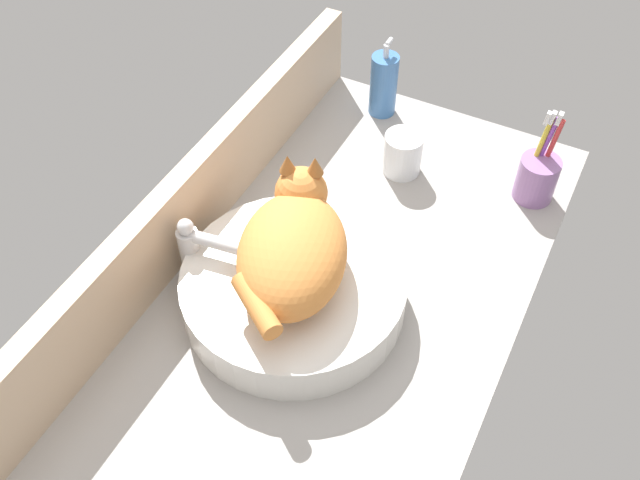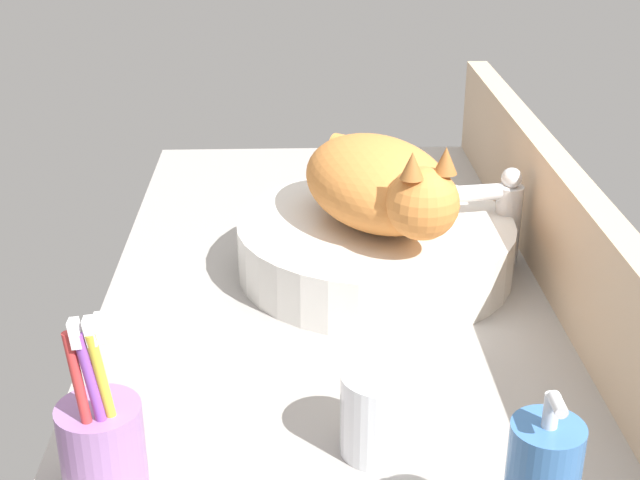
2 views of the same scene
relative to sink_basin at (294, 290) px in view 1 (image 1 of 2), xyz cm
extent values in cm
cube|color=#9E9993|center=(4.42, -5.12, -5.64)|extent=(112.73, 59.93, 4.00)
cube|color=#CCAD8C|center=(4.42, 23.05, 4.50)|extent=(112.73, 3.60, 16.27)
cylinder|color=silver|center=(0.00, 0.00, 0.00)|extent=(36.78, 36.78, 7.27)
ellipsoid|color=orange|center=(0.00, 0.00, 9.14)|extent=(29.48, 24.95, 11.00)
sphere|color=orange|center=(11.06, 4.33, 10.64)|extent=(8.80, 8.80, 8.80)
cone|color=#A4632D|center=(11.18, 6.75, 16.04)|extent=(2.80, 2.80, 3.20)
cone|color=#A4632D|center=(12.79, 2.65, 16.04)|extent=(2.80, 2.80, 3.20)
cylinder|color=orange|center=(-11.29, -0.32, 9.64)|extent=(8.83, 10.90, 3.20)
cylinder|color=silver|center=(-2.52, 18.25, 1.86)|extent=(3.60, 3.60, 11.00)
cylinder|color=silver|center=(-1.83, 13.29, 6.76)|extent=(3.55, 10.21, 2.20)
sphere|color=silver|center=(-2.52, 18.25, 8.56)|extent=(2.80, 2.80, 2.80)
cylinder|color=#3F72B2|center=(53.63, 7.88, 3.17)|extent=(5.72, 5.72, 13.60)
cylinder|color=silver|center=(53.63, 7.88, 11.37)|extent=(1.20, 1.20, 2.80)
cylinder|color=silver|center=(54.83, 7.88, 12.77)|extent=(2.20, 1.00, 1.00)
cylinder|color=#996BA8|center=(43.18, -28.13, 0.77)|extent=(7.52, 7.52, 8.81)
cylinder|color=#D13838|center=(45.17, -28.63, 5.26)|extent=(1.28, 2.39, 17.03)
cube|color=white|center=(45.17, -28.63, 13.76)|extent=(1.25, 1.01, 2.49)
cylinder|color=yellow|center=(44.32, -26.76, 5.26)|extent=(2.64, 2.36, 17.02)
cube|color=white|center=(44.32, -26.76, 13.76)|extent=(1.45, 1.00, 2.57)
cylinder|color=purple|center=(44.88, -27.48, 5.26)|extent=(1.65, 2.85, 17.01)
cube|color=white|center=(44.88, -27.48, 13.76)|extent=(1.31, 1.07, 2.53)
cylinder|color=white|center=(38.41, -3.07, 0.60)|extent=(7.53, 7.53, 8.47)
cylinder|color=silver|center=(38.41, -3.07, -1.61)|extent=(6.63, 6.63, 4.06)
camera|label=1|loc=(-61.34, -36.38, 92.73)|focal=40.00mm
camera|label=2|loc=(107.66, -11.14, 50.25)|focal=50.00mm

